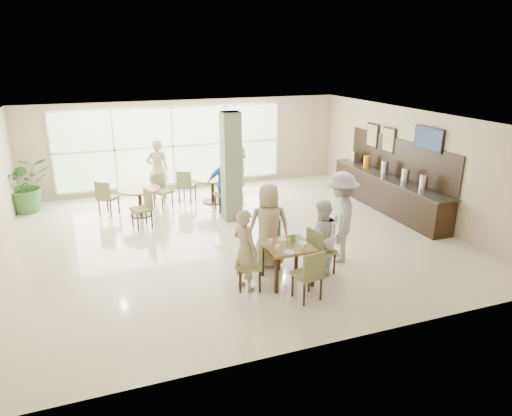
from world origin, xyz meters
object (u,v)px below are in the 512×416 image
object	(u,v)px
teen_far	(269,225)
adult_a	(224,184)
round_table_left	(140,195)
adult_standing	(158,169)
adult_b	(238,173)
buffet_counter	(387,190)
main_table	(287,250)
teen_left	(245,250)
teen_standing	(340,217)
round_table_right	(212,183)
potted_plant	(26,184)
teen_right	(322,238)

from	to	relation	value
teen_far	adult_a	size ratio (longest dim) A/B	1.09
round_table_left	adult_standing	xyz separation A→B (m)	(0.70, 1.37, 0.32)
adult_a	adult_b	size ratio (longest dim) A/B	0.94
buffet_counter	teen_far	xyz separation A→B (m)	(-4.40, -2.17, 0.31)
main_table	adult_standing	size ratio (longest dim) A/B	0.49
round_table_left	teen_far	world-z (taller)	teen_far
teen_left	adult_standing	distance (m)	6.20
teen_standing	buffet_counter	bearing A→B (deg)	158.01
teen_standing	teen_left	bearing A→B (deg)	-48.88
main_table	adult_a	world-z (taller)	adult_a
teen_left	adult_b	bearing A→B (deg)	-40.63
teen_left	adult_a	world-z (taller)	adult_a
round_table_right	round_table_left	bearing A→B (deg)	-168.35
teen_left	teen_standing	xyz separation A→B (m)	(2.24, 0.52, 0.18)
teen_left	teen_far	bearing A→B (deg)	-68.47
teen_far	potted_plant	bearing A→B (deg)	-33.57
teen_far	adult_standing	bearing A→B (deg)	-61.48
round_table_right	teen_left	xyz separation A→B (m)	(-0.77, -5.23, 0.19)
round_table_right	teen_right	bearing A→B (deg)	-80.90
buffet_counter	teen_standing	bearing A→B (deg)	-140.12
round_table_left	teen_left	size ratio (longest dim) A/B	0.71
teen_standing	adult_b	size ratio (longest dim) A/B	1.14
teen_left	teen_right	bearing A→B (deg)	-111.90
adult_standing	teen_left	bearing A→B (deg)	95.78
main_table	teen_far	size ratio (longest dim) A/B	0.50
main_table	teen_standing	distance (m)	1.53
teen_left	adult_a	bearing A→B (deg)	-35.33
buffet_counter	adult_b	xyz separation A→B (m)	(-3.64, 2.20, 0.29)
main_table	buffet_counter	xyz separation A→B (m)	(4.33, 2.96, -0.09)
main_table	round_table_left	xyz separation A→B (m)	(-2.19, 4.79, -0.07)
main_table	teen_far	distance (m)	0.82
main_table	teen_standing	size ratio (longest dim) A/B	0.46
potted_plant	adult_b	distance (m)	5.82
potted_plant	teen_right	size ratio (longest dim) A/B	1.01
main_table	adult_a	xyz separation A→B (m)	(0.01, 4.29, 0.15)
round_table_left	adult_a	distance (m)	2.26
adult_standing	adult_a	bearing A→B (deg)	128.43
main_table	adult_b	distance (m)	5.20
potted_plant	teen_right	world-z (taller)	potted_plant
teen_right	adult_a	size ratio (longest dim) A/B	0.96
teen_right	teen_left	bearing A→B (deg)	-72.13
round_table_right	adult_standing	distance (m)	1.72
buffet_counter	potted_plant	size ratio (longest dim) A/B	3.06
round_table_right	teen_standing	bearing A→B (deg)	-72.56
round_table_left	round_table_right	bearing A→B (deg)	11.65
round_table_right	teen_right	xyz separation A→B (m)	(0.83, -5.16, 0.17)
adult_b	buffet_counter	bearing A→B (deg)	75.80
teen_right	adult_b	world-z (taller)	adult_b
teen_left	teen_right	world-z (taller)	teen_left
adult_standing	teen_far	bearing A→B (deg)	104.52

